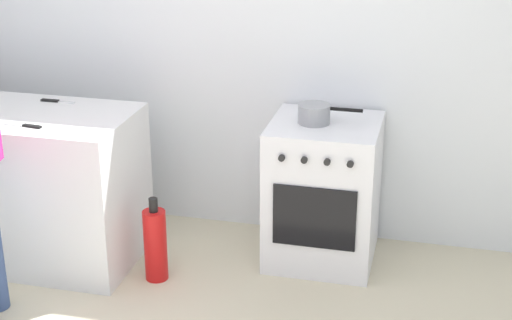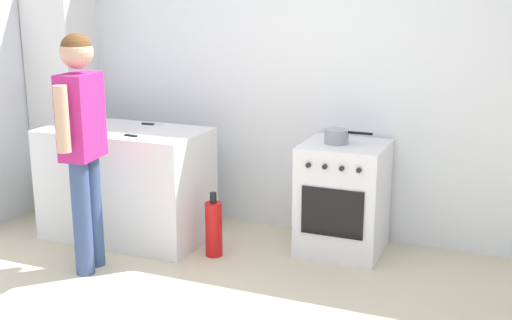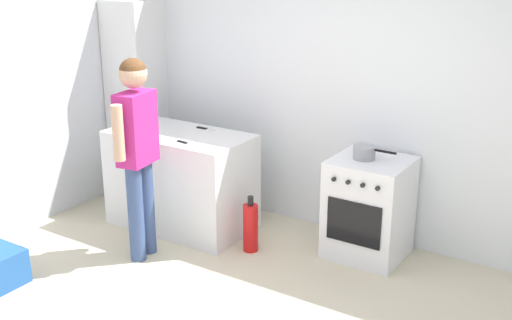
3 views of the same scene
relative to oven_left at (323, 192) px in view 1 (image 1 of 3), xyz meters
The scene contains 7 objects.
back_wall 1.01m from the oven_left, 133.25° to the left, with size 6.00×0.10×2.60m, color silver.
counter_unit 1.74m from the oven_left, 167.46° to the right, with size 1.30×0.70×0.90m, color silver.
oven_left is the anchor object (origin of this frame).
pot 0.48m from the oven_left, 166.12° to the right, with size 0.36×0.18×0.11m.
knife_carving 1.76m from the oven_left, 159.97° to the right, with size 0.33×0.07×0.01m.
knife_paring 1.67m from the oven_left, behind, with size 0.21×0.03×0.01m.
fire_extinguisher 1.01m from the oven_left, 151.22° to the right, with size 0.13×0.13×0.50m.
Camera 1 is at (0.97, -2.57, 2.29)m, focal length 55.00 mm.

